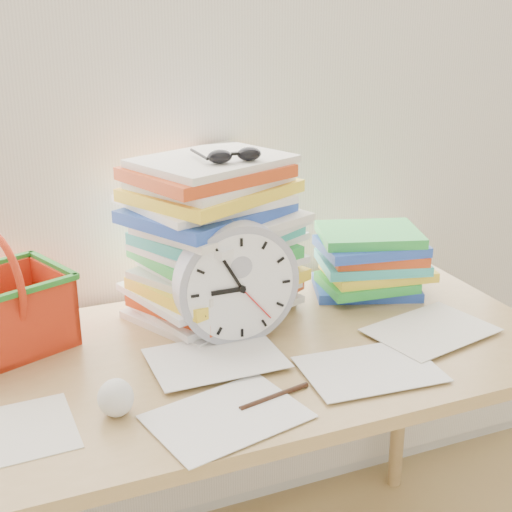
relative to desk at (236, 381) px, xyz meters
name	(u,v)px	position (x,y,z in m)	size (l,w,h in m)	color
curtain	(175,71)	(0.00, 0.38, 0.62)	(2.40, 0.01, 2.50)	white
desk	(236,381)	(0.00, 0.00, 0.00)	(1.40, 0.70, 0.75)	#A7844E
paper_stack	(215,238)	(0.03, 0.20, 0.26)	(0.37, 0.31, 0.38)	white
clock	(236,283)	(0.02, 0.04, 0.21)	(0.27, 0.27, 0.05)	#9B9DAC
sunglasses	(235,155)	(0.06, 0.14, 0.47)	(0.14, 0.12, 0.03)	black
book_stack	(371,262)	(0.43, 0.16, 0.16)	(0.28, 0.21, 0.17)	white
crumpled_ball	(115,397)	(-0.29, -0.15, 0.11)	(0.07, 0.07, 0.07)	white
pen	(274,396)	(0.00, -0.21, 0.08)	(0.01, 0.01, 0.16)	black
scattered_papers	(235,348)	(0.00, 0.00, 0.08)	(1.26, 0.42, 0.02)	white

